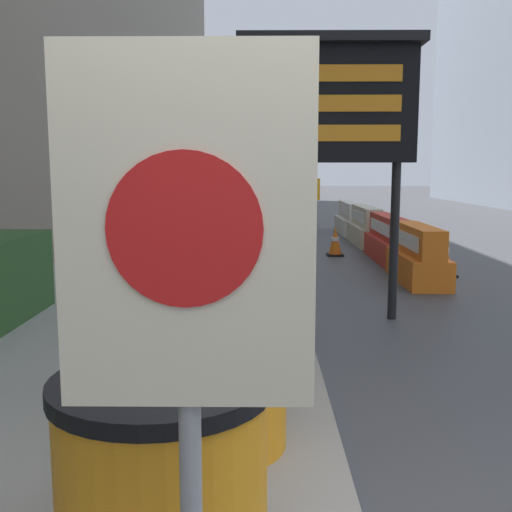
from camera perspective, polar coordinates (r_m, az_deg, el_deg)
The scene contains 14 objects.
barrel_drum_foreground at distance 2.39m, azimuth -8.86°, elevation -20.16°, with size 0.81×0.81×0.78m.
barrel_drum_middle at distance 3.38m, azimuth -3.78°, elevation -11.36°, with size 0.81×0.81×0.78m.
barrel_drum_back at distance 4.43m, azimuth -3.60°, elevation -6.58°, with size 0.81×0.81×0.78m.
warning_sign at distance 1.51m, azimuth -6.64°, elevation -1.81°, with size 0.65×0.08×1.83m.
message_board at distance 6.67m, azimuth 7.00°, elevation 14.04°, with size 1.99×0.36×3.08m.
jersey_barrier_orange_near at distance 9.23m, azimuth 15.17°, elevation -0.12°, with size 0.59×1.75×0.85m.
jersey_barrier_red_striped at distance 11.30m, azimuth 12.46°, elevation 1.42°, with size 0.51×2.16×0.83m.
jersey_barrier_cream at distance 13.65m, azimuth 10.41°, elevation 2.66°, with size 0.57×2.08×0.85m.
jersey_barrier_white at distance 16.00m, azimuth 8.97°, elevation 3.44°, with size 0.60×2.09×0.82m.
traffic_cone_near at distance 10.25m, azimuth 16.08°, elevation 0.27°, with size 0.35×0.35×0.63m.
traffic_cone_mid at distance 11.75m, azimuth 7.55°, elevation 1.34°, with size 0.32×0.32×0.56m.
traffic_cone_far at distance 9.88m, azimuth 17.38°, elevation 0.17°, with size 0.40×0.40×0.71m.
traffic_light_near_curb at distance 21.92m, azimuth 2.91°, elevation 10.81°, with size 0.28×0.45×3.65m.
pedestrian_worker at distance 17.67m, azimuth 5.30°, elevation 5.90°, with size 0.50×0.43×1.63m.
Camera 1 is at (-0.45, -1.76, 1.67)m, focal length 42.00 mm.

